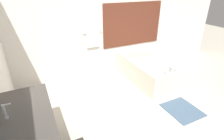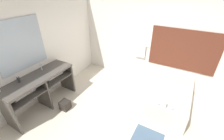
{
  "view_description": "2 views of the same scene",
  "coord_description": "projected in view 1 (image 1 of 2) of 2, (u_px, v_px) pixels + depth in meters",
  "views": [
    {
      "loc": [
        -1.68,
        -1.74,
        2.19
      ],
      "look_at": [
        -0.44,
        0.8,
        0.78
      ],
      "focal_mm": 28.0,
      "sensor_mm": 36.0,
      "label": 1
    },
    {
      "loc": [
        1.0,
        -1.9,
        2.77
      ],
      "look_at": [
        -0.54,
        0.85,
        0.91
      ],
      "focal_mm": 24.0,
      "sensor_mm": 36.0,
      "label": 2
    }
  ],
  "objects": [
    {
      "name": "sink_faucet",
      "position": [
        5.0,
        112.0,
        1.8
      ],
      "size": [
        0.09,
        0.04,
        0.18
      ],
      "color": "silver",
      "rests_on": "vanity_counter"
    },
    {
      "name": "ground_plane",
      "position": [
        155.0,
        123.0,
        3.04
      ],
      "size": [
        16.0,
        16.0,
        0.0
      ],
      "primitive_type": "plane",
      "color": "beige",
      "rests_on": "ground"
    },
    {
      "name": "bath_mat",
      "position": [
        182.0,
        110.0,
        3.35
      ],
      "size": [
        0.59,
        0.65,
        0.02
      ],
      "color": "slate",
      "rests_on": "ground_plane"
    },
    {
      "name": "bathtub",
      "position": [
        148.0,
        69.0,
        4.34
      ],
      "size": [
        0.95,
        1.65,
        0.64
      ],
      "color": "silver",
      "rests_on": "ground_plane"
    },
    {
      "name": "wall_back_with_blinds",
      "position": [
        104.0,
        22.0,
        4.24
      ],
      "size": [
        7.4,
        0.13,
        2.7
      ],
      "color": "white",
      "rests_on": "ground_plane"
    }
  ]
}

